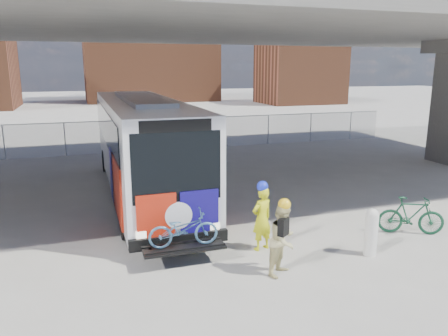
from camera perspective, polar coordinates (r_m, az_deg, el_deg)
name	(u,v)px	position (r m, az deg, el deg)	size (l,w,h in m)	color
ground	(222,216)	(14.34, -0.31, -6.24)	(160.00, 160.00, 0.00)	#9E9991
bus	(142,139)	(16.66, -10.61, 3.76)	(2.67, 12.90, 3.69)	silver
overpass	(189,18)	(17.47, -4.66, 18.96)	(40.00, 16.00, 7.95)	#605E59
chainlink_fence	(157,126)	(25.43, -8.79, 5.43)	(30.00, 0.06, 30.00)	gray
brick_buildings	(118,62)	(61.34, -13.72, 13.35)	(54.00, 22.00, 12.00)	brown
smokestack	(197,15)	(70.69, -3.59, 19.35)	(2.20, 2.20, 25.00)	brown
bollard	(371,230)	(11.86, 18.69, -7.74)	(0.33, 0.33, 1.25)	beige
cyclist_hivis	(262,217)	(11.55, 4.96, -6.38)	(0.72, 0.59, 1.88)	yellow
cyclist_tan	(283,239)	(10.30, 7.75, -9.13)	(1.03, 0.99, 1.84)	beige
bike_parked	(411,216)	(13.78, 23.24, -5.72)	(0.52, 1.85, 1.11)	#15442B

